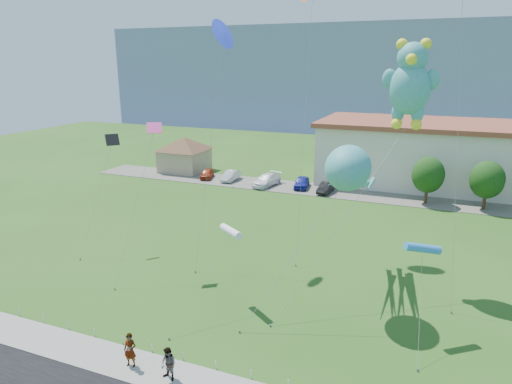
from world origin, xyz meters
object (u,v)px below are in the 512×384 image
Objects in this scene: octopus_kite at (351,175)px; teddy_bear_kite at (410,82)px; parked_car_white at (267,180)px; parked_car_blue at (302,182)px; parked_car_silver at (231,176)px; parked_car_red at (207,174)px; pavilion at (184,151)px; parked_car_black at (326,188)px; pedestrian_right at (168,364)px; pedestrian_left at (130,350)px.

teddy_bear_kite is at bearing 58.28° from octopus_kite.
parked_car_blue is at bearing 19.58° from parked_car_white.
parked_car_red is at bearing 179.89° from parked_car_silver.
octopus_kite is at bearing -121.72° from teddy_bear_kite.
parked_car_silver is 0.98× the size of parked_car_blue.
parked_car_black is at bearing -10.09° from pavilion.
parked_car_black is 0.30× the size of octopus_kite.
pavilion is at bearing 134.77° from parked_car_red.
pedestrian_right is 0.10× the size of teddy_bear_kite.
pavilion is 41.57m from octopus_kite.
pedestrian_right is at bearing -69.85° from parked_car_silver.
parked_car_black is at bearing -26.32° from parked_car_blue.
octopus_kite reaches higher than pedestrian_left.
octopus_kite is at bearing -44.01° from pavilion.
parked_car_black is at bearing 116.84° from teddy_bear_kite.
octopus_kite is at bearing 78.43° from pedestrian_right.
parked_car_silver is at bearing 178.74° from parked_car_black.
pedestrian_right is at bearing -118.52° from teddy_bear_kite.
teddy_bear_kite is at bearing 77.19° from pedestrian_right.
parked_car_silver is (8.86, -2.87, -2.29)m from pavilion.
teddy_bear_kite reaches higher than parked_car_red.
pavilion is 0.54× the size of teddy_bear_kite.
teddy_bear_kite is (11.72, 16.84, 13.26)m from pedestrian_left.
parked_car_black is at bearing -19.95° from parked_car_red.
pavilion is at bearing 163.66° from parked_car_blue.
teddy_bear_kite reaches higher than pavilion.
pedestrian_left is 38.06m from parked_car_blue.
pedestrian_left reaches higher than pedestrian_right.
pedestrian_left is at bearing -69.66° from parked_car_white.
pavilion reaches higher than parked_car_black.
parked_car_white is (14.35, -3.55, -2.22)m from pavilion.
pedestrian_right is at bearing -14.77° from pedestrian_left.
parked_car_red is at bearing -28.90° from pavilion.
parked_car_black is (13.49, -1.11, -0.04)m from parked_car_silver.
pedestrian_left reaches higher than parked_car_blue.
parked_car_black is at bearing 77.25° from pedestrian_left.
parked_car_white reaches higher than parked_car_silver.
pavilion is 4.85× the size of pedestrian_left.
parked_car_red is 9.14m from parked_car_white.
pedestrian_left is at bearing -124.85° from teddy_bear_kite.
pedestrian_left reaches higher than parked_car_red.
parked_car_white reaches higher than parked_car_blue.
parked_car_blue is (10.06, 0.04, 0.04)m from parked_car_silver.
pedestrian_left is 0.46× the size of parked_car_silver.
pavilion is 45.86m from pedestrian_left.
pedestrian_left is (20.76, -40.84, -1.98)m from pavilion.
octopus_kite is (10.71, -25.80, 7.81)m from parked_car_blue.
parked_car_blue is at bearing -8.50° from pavilion.
teddy_bear_kite is at bearing -42.30° from parked_car_silver.
parked_car_silver is 13.54m from parked_car_black.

